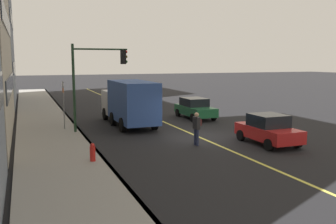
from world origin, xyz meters
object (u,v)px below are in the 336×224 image
(street_sign_post, at_px, (64,102))
(fire_hydrant, at_px, (93,154))
(truck_blue, at_px, (129,102))
(car_red, at_px, (268,129))
(traffic_light_mast, at_px, (95,73))
(car_green, at_px, (195,108))
(pedestrian_with_backpack, at_px, (197,126))

(street_sign_post, bearing_deg, fire_hydrant, -177.88)
(street_sign_post, xyz_separation_m, fire_hydrant, (-8.21, -0.30, -1.38))
(truck_blue, height_order, fire_hydrant, truck_blue)
(car_red, height_order, traffic_light_mast, traffic_light_mast)
(street_sign_post, relative_size, fire_hydrant, 3.36)
(car_green, distance_m, pedestrian_with_backpack, 9.30)
(truck_blue, relative_size, fire_hydrant, 8.02)
(car_red, bearing_deg, pedestrian_with_backpack, 72.97)
(car_green, relative_size, truck_blue, 0.56)
(car_red, bearing_deg, truck_blue, 32.64)
(car_red, distance_m, truck_blue, 9.88)
(fire_hydrant, bearing_deg, pedestrian_with_backpack, -74.08)
(street_sign_post, bearing_deg, traffic_light_mast, -123.73)
(car_green, xyz_separation_m, truck_blue, (-1.26, 5.57, 0.83))
(fire_hydrant, bearing_deg, car_red, -86.89)
(car_red, xyz_separation_m, street_sign_post, (7.70, 9.71, 1.05))
(car_red, relative_size, truck_blue, 0.51)
(car_green, distance_m, traffic_light_mast, 9.19)
(pedestrian_with_backpack, distance_m, traffic_light_mast, 7.35)
(truck_blue, xyz_separation_m, pedestrian_with_backpack, (-7.16, -1.64, -0.60))
(fire_hydrant, bearing_deg, street_sign_post, 2.12)
(car_red, height_order, street_sign_post, street_sign_post)
(car_green, bearing_deg, pedestrian_with_backpack, 154.96)
(pedestrian_with_backpack, bearing_deg, truck_blue, 12.88)
(truck_blue, bearing_deg, car_green, -77.27)
(pedestrian_with_backpack, bearing_deg, car_red, -107.03)
(truck_blue, distance_m, street_sign_post, 4.45)
(street_sign_post, distance_m, fire_hydrant, 8.33)
(traffic_light_mast, bearing_deg, street_sign_post, 56.27)
(pedestrian_with_backpack, bearing_deg, fire_hydrant, 105.92)
(car_red, height_order, truck_blue, truck_blue)
(car_green, xyz_separation_m, traffic_light_mast, (-3.05, 8.18, 2.90))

